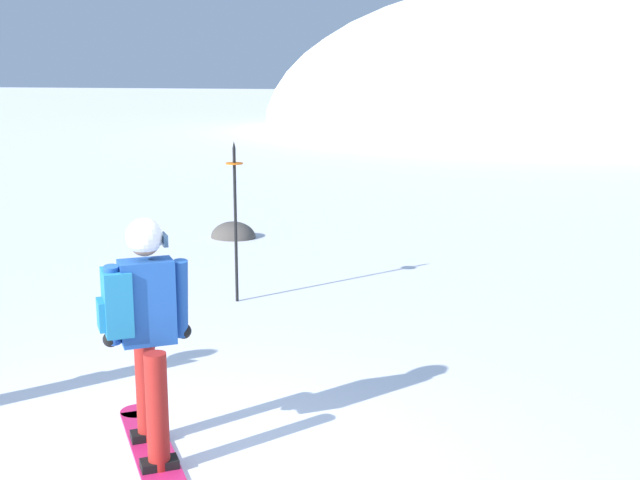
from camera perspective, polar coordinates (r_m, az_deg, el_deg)
name	(u,v)px	position (r m, az deg, el deg)	size (l,w,h in m)	color
ridge_peak_main	(563,129)	(42.84, 16.87, 7.52)	(30.74, 27.67, 15.01)	white
snowboarder_main	(144,332)	(5.67, -12.37, -6.42)	(1.32, 1.44, 1.71)	#D11E5B
piste_marker_near	(235,211)	(9.46, -6.03, 2.04)	(0.20, 0.20, 1.91)	black
rock_dark	(233,238)	(13.48, -6.16, 0.17)	(0.77, 0.65, 0.54)	#4C4742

